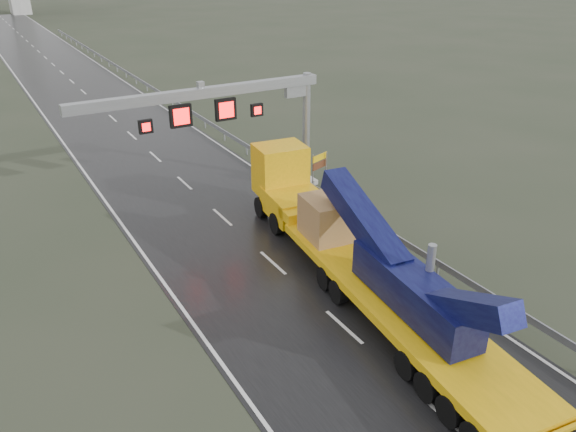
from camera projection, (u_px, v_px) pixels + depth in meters
ground at (410, 387)px, 19.85m from camera, size 400.00×400.00×0.00m
road at (113, 118)px, 50.94m from camera, size 11.00×200.00×0.02m
guardrail at (219, 129)px, 45.65m from camera, size 0.20×140.00×1.40m
sign_gantry at (236, 109)px, 32.37m from camera, size 14.90×1.20×7.42m
heavy_haul_truck at (343, 237)px, 26.06m from camera, size 5.37×21.10×4.91m
exit_sign_pair at (320, 164)px, 35.37m from camera, size 1.34×0.54×2.40m
striped_barrier at (333, 187)px, 34.96m from camera, size 0.71×0.43×1.14m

